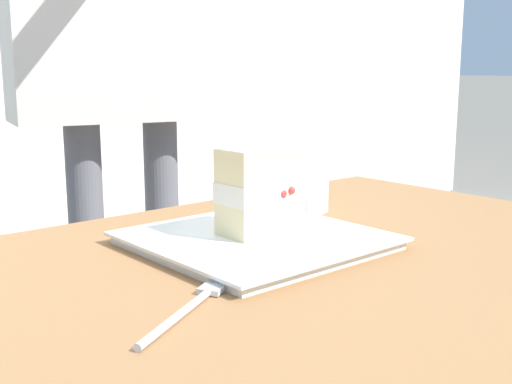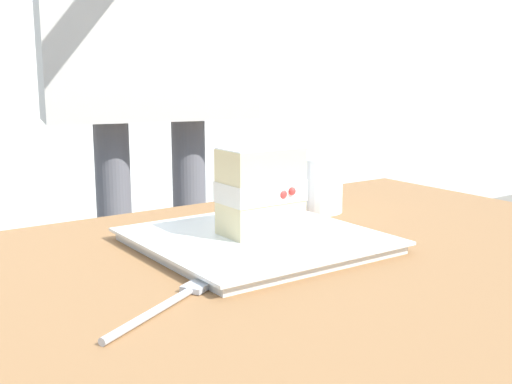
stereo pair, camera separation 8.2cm
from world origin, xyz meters
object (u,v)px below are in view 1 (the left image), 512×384
(patio_table, at_px, (324,379))
(dessert_plate, at_px, (256,240))
(dessert_fork, at_px, (189,307))
(coffee_cup, at_px, (303,183))
(cake_slice, at_px, (260,190))

(patio_table, relative_size, dessert_plate, 4.10)
(patio_table, xyz_separation_m, dessert_fork, (0.14, -0.05, 0.10))
(patio_table, bearing_deg, coffee_cup, -131.42)
(dessert_plate, distance_m, cake_slice, 0.07)
(patio_table, xyz_separation_m, cake_slice, (-0.07, -0.19, 0.17))
(patio_table, distance_m, coffee_cup, 0.42)
(dessert_fork, bearing_deg, dessert_plate, -146.64)
(dessert_fork, bearing_deg, cake_slice, -146.98)
(dessert_plate, height_order, dessert_fork, dessert_plate)
(patio_table, bearing_deg, dessert_fork, -21.35)
(patio_table, relative_size, coffee_cup, 13.30)
(cake_slice, distance_m, dessert_fork, 0.26)
(dessert_plate, distance_m, dessert_fork, 0.24)
(coffee_cup, bearing_deg, cake_slice, 29.83)
(patio_table, distance_m, dessert_fork, 0.18)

